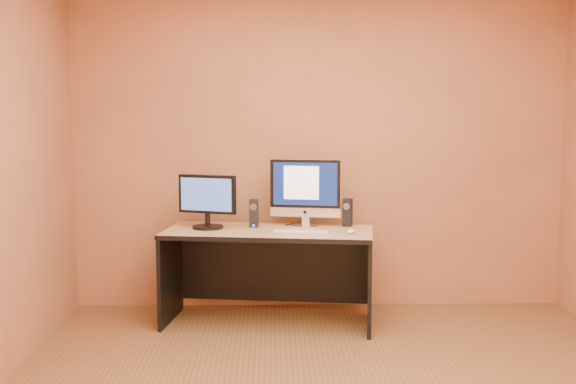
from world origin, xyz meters
name	(u,v)px	position (x,y,z in m)	size (l,w,h in m)	color
walls	(344,171)	(0.00, 0.00, 1.30)	(4.00, 4.00, 2.60)	#AB6845
desk	(268,277)	(-0.42, 1.49, 0.36)	(1.56, 0.68, 0.72)	tan
imac	(305,192)	(-0.13, 1.65, 0.99)	(0.55, 0.20, 0.54)	silver
second_monitor	(207,202)	(-0.88, 1.58, 0.92)	(0.47, 0.23, 0.41)	black
speaker_left	(254,213)	(-0.53, 1.64, 0.83)	(0.07, 0.07, 0.21)	black
speaker_right	(348,213)	(0.20, 1.66, 0.83)	(0.07, 0.07, 0.21)	black
keyboard	(301,232)	(-0.17, 1.35, 0.73)	(0.42, 0.11, 0.02)	silver
mouse	(351,231)	(0.19, 1.34, 0.74)	(0.06, 0.10, 0.04)	white
cable_a	(314,224)	(-0.06, 1.73, 0.72)	(0.01, 0.01, 0.21)	black
cable_b	(292,224)	(-0.23, 1.75, 0.72)	(0.01, 0.01, 0.18)	black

